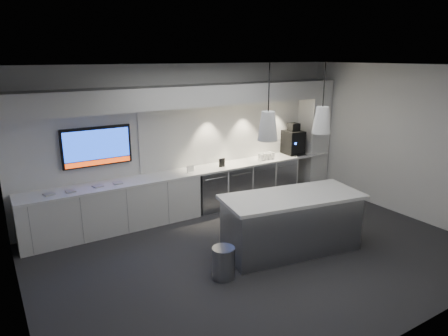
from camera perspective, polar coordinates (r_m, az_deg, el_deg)
floor at (r=6.78m, az=5.12°, el=-11.96°), size 7.00×7.00×0.00m
ceiling at (r=6.01m, az=5.83°, el=14.27°), size 7.00×7.00×0.00m
wall_back at (r=8.30m, az=-4.98°, el=4.26°), size 7.00×0.00×7.00m
wall_front at (r=4.60m, az=24.62°, el=-6.76°), size 7.00×0.00×7.00m
wall_left at (r=5.06m, az=-28.30°, el=-5.23°), size 0.00×7.00×7.00m
wall_right at (r=8.75m, az=24.15°, el=3.52°), size 0.00×7.00×7.00m
back_counter at (r=8.17m, az=-3.85°, el=-0.38°), size 6.80×0.65×0.04m
left_base_cabinets at (r=7.70m, az=-15.42°, el=-5.49°), size 3.30×0.63×0.86m
fridge_unit_a at (r=8.42m, az=-2.29°, el=-3.11°), size 0.60×0.61×0.85m
fridge_unit_b at (r=8.73m, az=1.32°, el=-2.41°), size 0.60×0.61×0.85m
fridge_unit_c at (r=9.07m, az=4.66°, el=-1.75°), size 0.60×0.61×0.85m
fridge_unit_d at (r=9.44m, az=7.75°, el=-1.14°), size 0.60×0.61×0.85m
backsplash at (r=8.87m, az=2.03°, el=5.38°), size 4.60×0.03×1.30m
soffit at (r=7.91m, az=-4.14°, el=10.30°), size 6.90×0.60×0.40m
column at (r=9.94m, az=12.61°, el=4.68°), size 0.55×0.55×2.60m
wall_tv at (r=7.60m, az=-17.71°, el=2.95°), size 1.25×0.07×0.72m
island at (r=6.74m, az=9.57°, el=-7.71°), size 2.43×1.36×0.97m
bin at (r=5.98m, az=-0.08°, el=-13.37°), size 0.44×0.44×0.47m
coffee_machine at (r=9.54m, az=9.84°, el=3.77°), size 0.44×0.60×0.73m
sign_black at (r=8.34m, az=-0.30°, el=0.77°), size 0.14×0.03×0.18m
sign_white at (r=8.00m, az=-4.81°, el=-0.09°), size 0.18×0.07×0.14m
cup_cluster at (r=8.99m, az=6.04°, el=1.70°), size 0.38×0.18×0.15m
tray_a at (r=7.30m, az=-23.72°, el=-3.44°), size 0.19×0.19×0.02m
tray_b at (r=7.32m, az=-21.07°, el=-3.10°), size 0.16×0.16×0.02m
tray_c at (r=7.44m, az=-17.60°, el=-2.48°), size 0.19×0.19×0.02m
tray_d at (r=7.52m, az=-14.94°, el=-2.07°), size 0.17×0.17×0.02m
pendant_left at (r=5.92m, az=6.29°, el=5.99°), size 0.30×0.30×1.13m
pendant_right at (r=6.64m, az=13.81°, el=6.69°), size 0.30×0.30×1.13m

